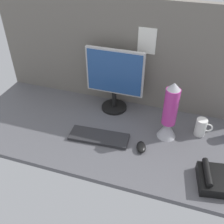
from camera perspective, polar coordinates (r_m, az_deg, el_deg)
The scene contains 8 objects.
ground_plane at distance 172.47cm, azimuth -1.59°, elevation -4.17°, with size 180.00×80.00×3.00cm, color #515156.
cubicle_wall_back at distance 181.77cm, azimuth 2.20°, elevation 12.59°, with size 180.00×5.50×73.84cm.
monitor at distance 177.16cm, azimuth 0.57°, elevation 7.43°, with size 39.60×18.00×44.80cm.
keyboard at distance 164.64cm, azimuth -2.86°, elevation -5.45°, with size 37.00×13.00×2.00cm, color #262628.
mouse at distance 157.94cm, azimuth 6.36°, elevation -7.59°, with size 5.60×9.60×3.40cm, color black.
mug_ceramic_white at distance 173.38cm, azimuth 18.81°, elevation -3.13°, with size 10.73×6.89×11.55cm.
lava_lamp at distance 160.15cm, azimuth 12.37°, elevation -0.72°, with size 11.83×11.83×38.73cm.
desk_phone at distance 148.89cm, azimuth 21.36°, elevation -13.45°, with size 19.94×21.58×8.80cm.
Camera 1 is at (44.60, -121.90, 112.06)cm, focal length 42.01 mm.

